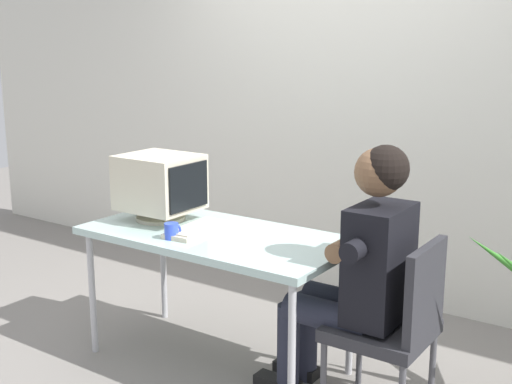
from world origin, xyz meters
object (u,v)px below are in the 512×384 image
at_px(desk, 216,242).
at_px(office_chair, 395,321).
at_px(desk_mug, 172,231).
at_px(crt_monitor, 160,183).
at_px(keyboard, 197,229).
at_px(person_seated, 358,266).

bearing_deg(desk, office_chair, 1.92).
bearing_deg(desk, desk_mug, -119.35).
xyz_separation_m(desk, office_chair, (0.99, 0.03, -0.21)).
bearing_deg(crt_monitor, desk_mug, -39.30).
xyz_separation_m(office_chair, desk_mug, (-1.11, -0.24, 0.30)).
distance_m(desk, keyboard, 0.12).
bearing_deg(desk_mug, desk, 60.65).
xyz_separation_m(crt_monitor, keyboard, (0.32, -0.07, -0.19)).
xyz_separation_m(desk, crt_monitor, (-0.41, 0.03, 0.26)).
height_order(crt_monitor, office_chair, crt_monitor).
relative_size(desk, office_chair, 1.66).
bearing_deg(office_chair, crt_monitor, 180.00).
height_order(keyboard, person_seated, person_seated).
height_order(office_chair, desk_mug, office_chair).
bearing_deg(person_seated, keyboard, -175.45).
xyz_separation_m(keyboard, person_seated, (0.90, 0.07, -0.05)).
height_order(desk, desk_mug, desk_mug).
distance_m(desk, crt_monitor, 0.49).
bearing_deg(crt_monitor, keyboard, -12.73).
distance_m(desk, office_chair, 1.01).
height_order(office_chair, person_seated, person_seated).
bearing_deg(keyboard, person_seated, 4.55).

